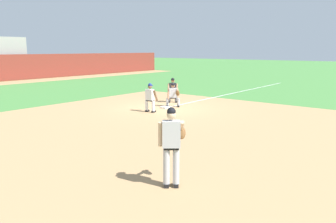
{
  "coord_description": "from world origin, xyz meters",
  "views": [
    {
      "loc": [
        -13.34,
        -10.98,
        3.12
      ],
      "look_at": [
        -5.46,
        -4.63,
        1.18
      ],
      "focal_mm": 35.0,
      "sensor_mm": 36.0,
      "label": 1
    }
  ],
  "objects_px": {
    "first_base_bag": "(165,107)",
    "pitcher": "(172,142)",
    "baseball": "(178,129)",
    "umpire": "(173,89)",
    "first_baseman": "(173,94)",
    "baserunner": "(150,97)"
  },
  "relations": [
    {
      "from": "first_base_bag",
      "to": "pitcher",
      "type": "bearing_deg",
      "value": -139.64
    },
    {
      "from": "baseball",
      "to": "umpire",
      "type": "xyz_separation_m",
      "value": [
        5.16,
        4.29,
        0.76
      ]
    },
    {
      "from": "first_baseman",
      "to": "baserunner",
      "type": "distance_m",
      "value": 1.88
    },
    {
      "from": "first_baseman",
      "to": "first_base_bag",
      "type": "bearing_deg",
      "value": 164.01
    },
    {
      "from": "pitcher",
      "to": "umpire",
      "type": "relative_size",
      "value": 1.27
    },
    {
      "from": "pitcher",
      "to": "first_baseman",
      "type": "relative_size",
      "value": 1.39
    },
    {
      "from": "pitcher",
      "to": "first_baseman",
      "type": "height_order",
      "value": "pitcher"
    },
    {
      "from": "pitcher",
      "to": "baserunner",
      "type": "height_order",
      "value": "pitcher"
    },
    {
      "from": "baserunner",
      "to": "baseball",
      "type": "bearing_deg",
      "value": -121.87
    },
    {
      "from": "baserunner",
      "to": "umpire",
      "type": "xyz_separation_m",
      "value": [
        3.13,
        1.01,
        0.0
      ]
    },
    {
      "from": "first_base_bag",
      "to": "first_baseman",
      "type": "relative_size",
      "value": 0.28
    },
    {
      "from": "first_baseman",
      "to": "umpire",
      "type": "distance_m",
      "value": 1.61
    },
    {
      "from": "baserunner",
      "to": "first_base_bag",
      "type": "bearing_deg",
      "value": 6.53
    },
    {
      "from": "baseball",
      "to": "first_baseman",
      "type": "height_order",
      "value": "first_baseman"
    },
    {
      "from": "first_base_bag",
      "to": "pitcher",
      "type": "distance_m",
      "value": 10.23
    },
    {
      "from": "first_baseman",
      "to": "baserunner",
      "type": "bearing_deg",
      "value": 179.95
    },
    {
      "from": "first_base_bag",
      "to": "baserunner",
      "type": "height_order",
      "value": "baserunner"
    },
    {
      "from": "first_base_bag",
      "to": "first_baseman",
      "type": "xyz_separation_m",
      "value": [
        0.54,
        -0.16,
        0.69
      ]
    },
    {
      "from": "pitcher",
      "to": "baseball",
      "type": "bearing_deg",
      "value": 35.86
    },
    {
      "from": "baserunner",
      "to": "umpire",
      "type": "bearing_deg",
      "value": 17.96
    },
    {
      "from": "umpire",
      "to": "first_base_bag",
      "type": "bearing_deg",
      "value": -154.28
    },
    {
      "from": "umpire",
      "to": "first_baseman",
      "type": "bearing_deg",
      "value": -140.8
    }
  ]
}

